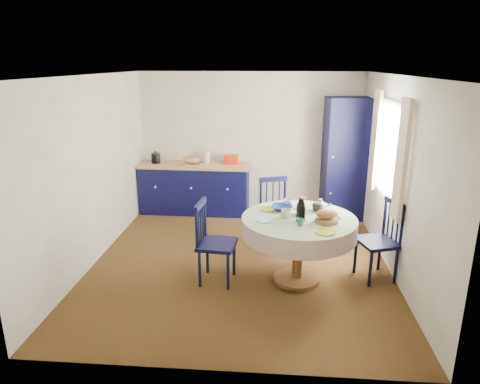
% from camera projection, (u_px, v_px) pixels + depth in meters
% --- Properties ---
extents(floor, '(4.50, 4.50, 0.00)m').
position_uv_depth(floor, '(241.00, 260.00, 5.98)').
color(floor, black).
rests_on(floor, ground).
extents(ceiling, '(4.50, 4.50, 0.00)m').
position_uv_depth(ceiling, '(241.00, 75.00, 5.25)').
color(ceiling, white).
rests_on(ceiling, wall_back).
extents(wall_back, '(4.00, 0.02, 2.50)m').
position_uv_depth(wall_back, '(251.00, 143.00, 7.76)').
color(wall_back, white).
rests_on(wall_back, floor).
extents(wall_left, '(0.02, 4.50, 2.50)m').
position_uv_depth(wall_left, '(93.00, 171.00, 5.77)').
color(wall_left, white).
rests_on(wall_left, floor).
extents(wall_right, '(0.02, 4.50, 2.50)m').
position_uv_depth(wall_right, '(396.00, 177.00, 5.46)').
color(wall_right, white).
rests_on(wall_right, floor).
extents(window, '(0.10, 1.74, 1.45)m').
position_uv_depth(window, '(389.00, 151.00, 5.67)').
color(window, white).
rests_on(window, wall_right).
extents(kitchen_counter, '(2.02, 0.67, 1.14)m').
position_uv_depth(kitchen_counter, '(195.00, 187.00, 7.79)').
color(kitchen_counter, black).
rests_on(kitchen_counter, floor).
extents(pantry_cabinet, '(0.78, 0.60, 2.10)m').
position_uv_depth(pantry_cabinet, '(346.00, 159.00, 7.34)').
color(pantry_cabinet, black).
rests_on(pantry_cabinet, floor).
extents(dining_table, '(1.40, 1.40, 1.13)m').
position_uv_depth(dining_table, '(299.00, 228.00, 5.22)').
color(dining_table, '#5A3319').
rests_on(dining_table, floor).
extents(chair_left, '(0.49, 0.51, 1.04)m').
position_uv_depth(chair_left, '(213.00, 242.00, 5.28)').
color(chair_left, black).
rests_on(chair_left, floor).
extents(chair_far, '(0.59, 0.57, 1.04)m').
position_uv_depth(chair_far, '(276.00, 214.00, 6.26)').
color(chair_far, black).
rests_on(chair_far, floor).
extents(chair_right, '(0.56, 0.58, 1.03)m').
position_uv_depth(chair_right, '(380.00, 240.00, 5.35)').
color(chair_right, black).
rests_on(chair_right, floor).
extents(mug_a, '(0.13, 0.13, 0.10)m').
position_uv_depth(mug_a, '(286.00, 213.00, 5.18)').
color(mug_a, silver).
rests_on(mug_a, dining_table).
extents(mug_b, '(0.09, 0.09, 0.08)m').
position_uv_depth(mug_b, '(301.00, 222.00, 4.92)').
color(mug_b, '#337B77').
rests_on(mug_b, dining_table).
extents(mug_c, '(0.14, 0.14, 0.11)m').
position_uv_depth(mug_c, '(317.00, 207.00, 5.38)').
color(mug_c, black).
rests_on(mug_c, dining_table).
extents(mug_d, '(0.11, 0.11, 0.10)m').
position_uv_depth(mug_d, '(288.00, 203.00, 5.56)').
color(mug_d, silver).
rests_on(mug_d, dining_table).
extents(cobalt_bowl, '(0.27, 0.27, 0.07)m').
position_uv_depth(cobalt_bowl, '(282.00, 208.00, 5.43)').
color(cobalt_bowl, navy).
rests_on(cobalt_bowl, dining_table).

